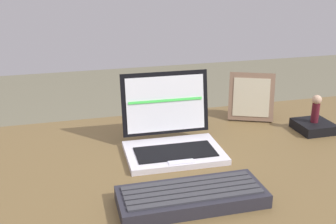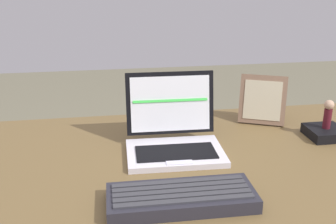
% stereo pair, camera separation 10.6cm
% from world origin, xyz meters
% --- Properties ---
extents(desk, '(1.78, 0.77, 0.72)m').
position_xyz_m(desk, '(0.00, 0.00, 0.64)').
color(desk, brown).
rests_on(desk, ground).
extents(laptop_front, '(0.27, 0.23, 0.21)m').
position_xyz_m(laptop_front, '(0.03, 0.06, 0.76)').
color(laptop_front, silver).
rests_on(laptop_front, desk).
extents(external_keyboard, '(0.33, 0.13, 0.04)m').
position_xyz_m(external_keyboard, '(0.00, -0.21, 0.74)').
color(external_keyboard, '#27262F').
rests_on(external_keyboard, desk).
extents(photo_frame, '(0.16, 0.11, 0.16)m').
position_xyz_m(photo_frame, '(0.36, 0.23, 0.80)').
color(photo_frame, '#82624C').
rests_on(photo_frame, desk).
extents(figurine_stand, '(0.11, 0.11, 0.03)m').
position_xyz_m(figurine_stand, '(0.51, 0.08, 0.74)').
color(figurine_stand, black).
rests_on(figurine_stand, desk).
extents(figurine, '(0.03, 0.03, 0.09)m').
position_xyz_m(figurine, '(0.51, 0.08, 0.80)').
color(figurine, '#53141F').
rests_on(figurine, figurine_stand).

